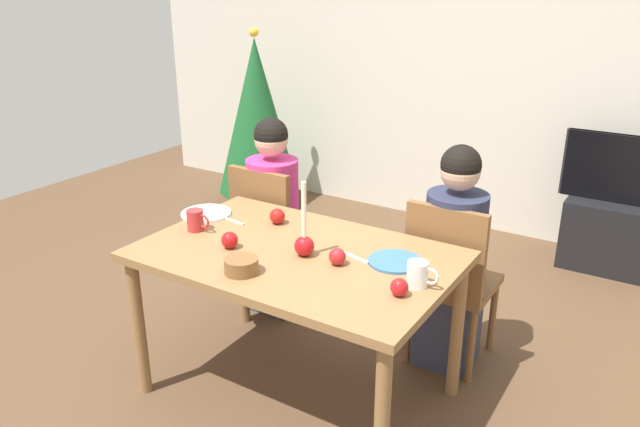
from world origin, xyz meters
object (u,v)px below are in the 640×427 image
candle_centerpiece (304,241)px  apple_far_edge (399,287)px  plate_left (206,213)px  apple_near_candle (277,216)px  apple_by_left_plate (337,257)px  mug_left (196,220)px  mug_right (418,274)px  chair_left (270,230)px  plate_right (395,261)px  bowl_walnuts (241,266)px  person_right_child (453,262)px  tv (625,170)px  person_left_child (273,219)px  apple_by_right_mug (230,240)px  tv_stand (613,235)px  christmas_tree (257,117)px  dining_table (297,269)px  chair_right (449,275)px

candle_centerpiece → apple_far_edge: 0.53m
plate_left → apple_near_candle: 0.40m
apple_near_candle → apple_by_left_plate: 0.55m
mug_left → mug_right: bearing=1.8°
chair_left → plate_right: bearing=-24.7°
mug_left → bowl_walnuts: bearing=-27.1°
mug_right → apple_by_left_plate: 0.37m
apple_far_edge → person_right_child: bearing=94.2°
tv → person_left_child: bearing=-135.0°
apple_by_right_mug → apple_far_edge: bearing=0.0°
candle_centerpiece → tv: bearing=66.4°
bowl_walnuts → plate_right: bearing=40.3°
tv_stand → bowl_walnuts: size_ratio=4.46×
tv → mug_left: (-1.61, -2.35, 0.09)m
apple_near_candle → chair_left: bearing=131.2°
person_left_child → bowl_walnuts: size_ratio=8.17×
tv → candle_centerpiece: (-1.01, -2.31, 0.11)m
apple_far_edge → christmas_tree: bearing=137.4°
candle_centerpiece → bowl_walnuts: size_ratio=2.39×
apple_far_edge → tv: bearing=78.4°
dining_table → apple_by_right_mug: size_ratio=18.09×
tv → mug_left: size_ratio=6.16×
chair_right → bowl_walnuts: bearing=-123.1°
person_left_child → plate_left: (-0.06, -0.50, 0.19)m
chair_left → apple_far_edge: size_ratio=12.54×
bowl_walnuts → tv_stand: bearing=66.3°
dining_table → chair_right: (0.51, 0.61, -0.15)m
christmas_tree → apple_by_left_plate: 2.85m
tv_stand → mug_left: mug_left is taller
chair_right → apple_far_edge: 0.78m
tv → christmas_tree: 2.85m
mug_right → apple_by_right_mug: size_ratio=1.71×
candle_centerpiece → mug_right: size_ratio=2.59×
dining_table → tv_stand: size_ratio=2.19×
tv → apple_by_right_mug: bearing=-118.9°
tv → plate_left: bearing=-128.5°
person_right_child → mug_right: bearing=-82.5°
tv → christmas_tree: bearing=-174.4°
mug_right → plate_left: bearing=173.1°
christmas_tree → mug_right: size_ratio=11.48×
tv → dining_table: bearing=-114.7°
mug_left → bowl_walnuts: (0.47, -0.24, -0.02)m
plate_left → mug_right: size_ratio=1.95×
apple_by_right_mug → apple_far_edge: (0.84, 0.00, -0.00)m
dining_table → apple_far_edge: (0.56, -0.12, 0.12)m
chair_right → apple_by_right_mug: chair_right is taller
plate_left → person_right_child: bearing=23.3°
christmas_tree → plate_left: christmas_tree is taller
tv → apple_by_right_mug: size_ratio=10.21×
mug_right → apple_far_edge: mug_right is taller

